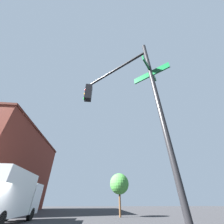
{
  "coord_description": "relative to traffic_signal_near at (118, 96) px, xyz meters",
  "views": [
    {
      "loc": [
        -9.58,
        -5.44,
        1.44
      ],
      "look_at": [
        -5.9,
        -5.78,
        3.99
      ],
      "focal_mm": 21.0,
      "sensor_mm": 36.0,
      "label": 1
    }
  ],
  "objects": [
    {
      "name": "traffic_signal_near",
      "position": [
        0.0,
        0.0,
        0.0
      ],
      "size": [
        2.38,
        2.68,
        6.22
      ],
      "color": "black",
      "rests_on": "ground_plane"
    },
    {
      "name": "delivery_truck",
      "position": [
        10.31,
        7.67,
        -2.44
      ],
      "size": [
        7.69,
        2.59,
        3.62
      ],
      "color": "silver",
      "rests_on": "ground_plane"
    },
    {
      "name": "street_tree",
      "position": [
        15.74,
        -2.24,
        -1.0
      ],
      "size": [
        2.41,
        2.41,
        4.62
      ],
      "color": "#4C331E",
      "rests_on": "ground_plane"
    }
  ]
}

